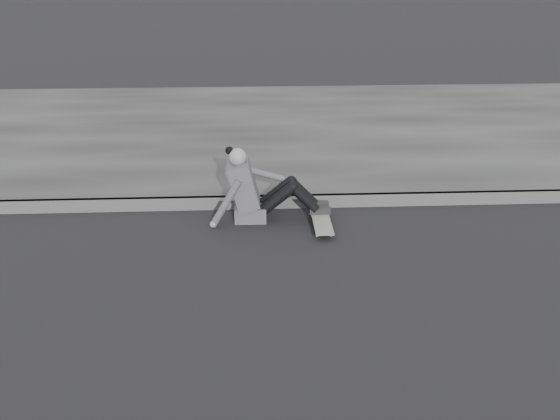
{
  "coord_description": "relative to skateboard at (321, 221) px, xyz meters",
  "views": [
    {
      "loc": [
        -1.93,
        -4.37,
        3.02
      ],
      "look_at": [
        -1.65,
        1.33,
        0.5
      ],
      "focal_mm": 40.0,
      "sensor_mm": 36.0,
      "label": 1
    }
  ],
  "objects": [
    {
      "name": "seated_woman",
      "position": [
        -0.73,
        0.25,
        0.29
      ],
      "size": [
        1.38,
        0.46,
        0.88
      ],
      "color": "#505053",
      "rests_on": "ground"
    },
    {
      "name": "skateboard",
      "position": [
        0.0,
        0.0,
        0.0
      ],
      "size": [
        0.2,
        0.78,
        0.09
      ],
      "color": "#9C9C97",
      "rests_on": "ground"
    },
    {
      "name": "sidewalk",
      "position": [
        1.15,
        3.62,
        -0.01
      ],
      "size": [
        24.0,
        6.0,
        0.12
      ],
      "primitive_type": "cube",
      "color": "#373737",
      "rests_on": "ground"
    },
    {
      "name": "ground",
      "position": [
        1.15,
        -1.98,
        -0.07
      ],
      "size": [
        80.0,
        80.0,
        0.0
      ],
      "primitive_type": "plane",
      "color": "black",
      "rests_on": "ground"
    },
    {
      "name": "curb",
      "position": [
        1.15,
        0.6,
        -0.01
      ],
      "size": [
        24.0,
        0.16,
        0.12
      ],
      "primitive_type": "cube",
      "color": "#525252",
      "rests_on": "ground"
    }
  ]
}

